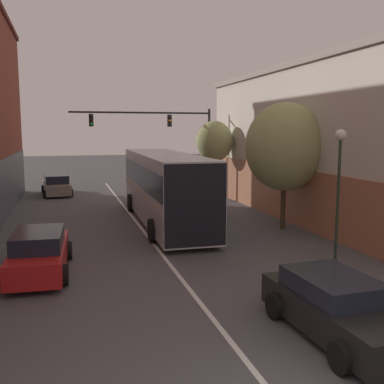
{
  "coord_description": "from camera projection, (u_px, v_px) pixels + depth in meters",
  "views": [
    {
      "loc": [
        -3.41,
        -6.06,
        4.68
      ],
      "look_at": [
        2.25,
        13.92,
        1.81
      ],
      "focal_mm": 42.0,
      "sensor_mm": 36.0,
      "label": 1
    }
  ],
  "objects": [
    {
      "name": "lane_center_line",
      "position": [
        144.0,
        232.0,
        20.7
      ],
      "size": [
        0.14,
        40.05,
        0.01
      ],
      "color": "silver",
      "rests_on": "ground_plane"
    },
    {
      "name": "building_right_storefront",
      "position": [
        351.0,
        140.0,
        24.63
      ],
      "size": [
        8.99,
        20.89,
        8.04
      ],
      "color": "beige",
      "rests_on": "ground_plane"
    },
    {
      "name": "bus",
      "position": [
        164.0,
        184.0,
        22.52
      ],
      "size": [
        2.98,
        12.17,
        3.51
      ],
      "rotation": [
        0.0,
        0.0,
        1.55
      ],
      "color": "#B7B7BC",
      "rests_on": "ground_plane"
    },
    {
      "name": "hatchback_foreground",
      "position": [
        337.0,
        308.0,
        10.18
      ],
      "size": [
        2.08,
        4.36,
        1.38
      ],
      "rotation": [
        0.0,
        0.0,
        1.6
      ],
      "color": "black",
      "rests_on": "ground_plane"
    },
    {
      "name": "parked_car_left_near",
      "position": [
        40.0,
        253.0,
        14.69
      ],
      "size": [
        2.1,
        4.69,
        1.45
      ],
      "rotation": [
        0.0,
        0.0,
        1.52
      ],
      "color": "red",
      "rests_on": "ground_plane"
    },
    {
      "name": "parked_car_left_mid",
      "position": [
        57.0,
        185.0,
        32.66
      ],
      "size": [
        2.28,
        4.71,
        1.47
      ],
      "rotation": [
        0.0,
        0.0,
        1.66
      ],
      "color": "slate",
      "rests_on": "ground_plane"
    },
    {
      "name": "traffic_signal_gantry",
      "position": [
        168.0,
        132.0,
        30.54
      ],
      "size": [
        9.56,
        0.36,
        6.13
      ],
      "color": "black",
      "rests_on": "ground_plane"
    },
    {
      "name": "street_lamp",
      "position": [
        339.0,
        175.0,
        15.6
      ],
      "size": [
        0.39,
        0.39,
        4.7
      ],
      "color": "#233323",
      "rests_on": "ground_plane"
    },
    {
      "name": "street_tree_near",
      "position": [
        285.0,
        147.0,
        20.87
      ],
      "size": [
        3.74,
        3.36,
        5.96
      ],
      "color": "#3D2D1E",
      "rests_on": "ground_plane"
    },
    {
      "name": "street_tree_far",
      "position": [
        214.0,
        142.0,
        29.75
      ],
      "size": [
        2.45,
        2.21,
        5.29
      ],
      "color": "#3D2D1E",
      "rests_on": "ground_plane"
    }
  ]
}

